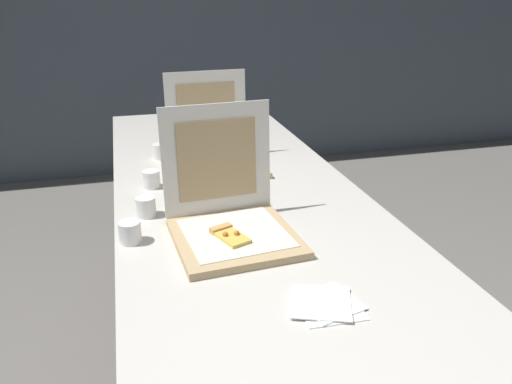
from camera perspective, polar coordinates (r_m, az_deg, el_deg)
The scene contains 9 objects.
wall_back at distance 4.02m, azimuth -10.55°, elevation 20.58°, with size 10.00×0.10×2.60m, color #4C5660.
table at distance 1.79m, azimuth -2.13°, elevation -1.03°, with size 0.84×2.43×0.74m.
pizza_box_front at distance 1.43m, azimuth -2.90°, elevation -3.10°, with size 0.36×0.38×0.35m.
pizza_box_middle at distance 1.99m, azimuth -4.65°, elevation 4.38°, with size 0.35×0.37×0.35m.
cup_white_near_left at distance 1.44m, azimuth -14.15°, elevation -4.46°, with size 0.06×0.06×0.06m, color white.
cup_white_near_center at distance 1.59m, azimuth -12.44°, elevation -1.64°, with size 0.06×0.06×0.06m, color white.
cup_white_far at distance 2.12m, azimuth -10.85°, elevation 4.60°, with size 0.06×0.06×0.06m, color white.
cup_white_mid at distance 1.81m, azimuth -11.85°, elevation 1.45°, with size 0.06×0.06×0.06m, color white.
napkin_pile at distance 1.16m, azimuth 7.99°, elevation -12.49°, with size 0.18×0.17×0.01m.
Camera 1 is at (-0.36, -0.93, 1.41)m, focal length 35.11 mm.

